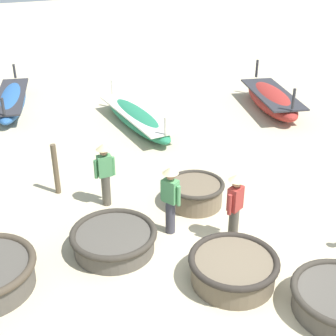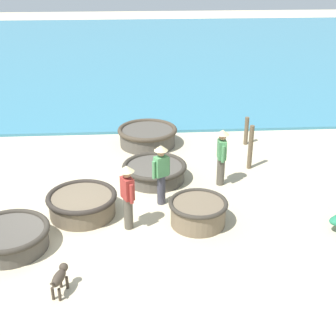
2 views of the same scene
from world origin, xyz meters
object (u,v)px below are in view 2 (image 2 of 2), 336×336
at_px(coracle_far_left, 147,136).
at_px(coracle_front_left, 82,203).
at_px(coracle_nearest, 155,171).
at_px(fisherman_hauling, 222,154).
at_px(coracle_weathered, 10,237).
at_px(fisherman_standing_right, 161,171).
at_px(coracle_tilted, 198,212).
at_px(fisherman_standing_left, 128,193).
at_px(mooring_post_shoreline, 246,131).
at_px(mooring_post_inland, 251,147).
at_px(dog, 60,277).

bearing_deg(coracle_far_left, coracle_front_left, -21.53).
distance_m(coracle_nearest, fisherman_hauling, 2.03).
height_order(coracle_weathered, fisherman_standing_right, fisherman_standing_right).
bearing_deg(coracle_tilted, fisherman_standing_right, -141.41).
distance_m(fisherman_standing_left, mooring_post_shoreline, 6.40).
relative_size(coracle_nearest, mooring_post_shoreline, 1.92).
xyz_separation_m(coracle_weathered, mooring_post_inland, (-3.77, 6.31, 0.41)).
bearing_deg(coracle_weathered, dog, 40.00).
distance_m(coracle_far_left, mooring_post_shoreline, 3.37).
xyz_separation_m(coracle_weathered, fisherman_standing_left, (-0.65, 2.66, 0.67)).
bearing_deg(dog, fisherman_standing_right, 147.54).
distance_m(coracle_weathered, coracle_tilted, 4.41).
bearing_deg(coracle_tilted, coracle_far_left, -167.77).
distance_m(fisherman_standing_left, fisherman_hauling, 3.35).
relative_size(coracle_weathered, coracle_far_left, 0.89).
bearing_deg(fisherman_standing_right, coracle_tilted, 38.59).
bearing_deg(mooring_post_inland, dog, -42.73).
relative_size(coracle_nearest, mooring_post_inland, 1.35).
xyz_separation_m(coracle_weathered, dog, (1.60, 1.34, 0.09)).
xyz_separation_m(coracle_nearest, coracle_tilted, (2.44, 0.97, 0.06)).
bearing_deg(coracle_front_left, mooring_post_shoreline, 130.07).
height_order(coracle_front_left, coracle_far_left, coracle_far_left).
bearing_deg(coracle_weathered, mooring_post_inland, 120.89).
height_order(coracle_front_left, fisherman_hauling, fisherman_hauling).
bearing_deg(coracle_far_left, mooring_post_inland, 56.18).
xyz_separation_m(fisherman_standing_left, dog, (2.25, -1.31, -0.59)).
distance_m(fisherman_standing_left, fisherman_standing_right, 1.42).
distance_m(coracle_weathered, coracle_far_left, 6.67).
distance_m(coracle_weathered, fisherman_standing_left, 2.82).
bearing_deg(mooring_post_shoreline, coracle_weathered, -49.40).
height_order(coracle_weathered, coracle_far_left, coracle_far_left).
bearing_deg(fisherman_hauling, coracle_far_left, -146.81).
relative_size(coracle_front_left, fisherman_hauling, 1.07).
distance_m(coracle_tilted, dog, 3.81).
relative_size(fisherman_standing_right, dog, 2.50).
relative_size(fisherman_standing_left, fisherman_standing_right, 1.00).
bearing_deg(dog, coracle_front_left, 177.33).
xyz_separation_m(coracle_nearest, coracle_front_left, (1.83, -1.90, 0.04)).
xyz_separation_m(coracle_nearest, dog, (4.78, -2.04, 0.09)).
xyz_separation_m(coracle_weathered, fisherman_hauling, (-2.77, 5.25, 0.67)).
height_order(coracle_front_left, fisherman_standing_right, fisherman_standing_right).
relative_size(dog, mooring_post_shoreline, 0.68).
bearing_deg(fisherman_hauling, coracle_nearest, -102.38).
xyz_separation_m(coracle_front_left, mooring_post_shoreline, (-4.32, 5.13, 0.17)).
bearing_deg(dog, mooring_post_shoreline, 144.07).
height_order(dog, mooring_post_shoreline, mooring_post_shoreline).
bearing_deg(coracle_far_left, fisherman_hauling, 33.19).
relative_size(coracle_tilted, fisherman_hauling, 0.87).
distance_m(coracle_front_left, mooring_post_shoreline, 6.71).
bearing_deg(coracle_front_left, fisherman_hauling, 110.67).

